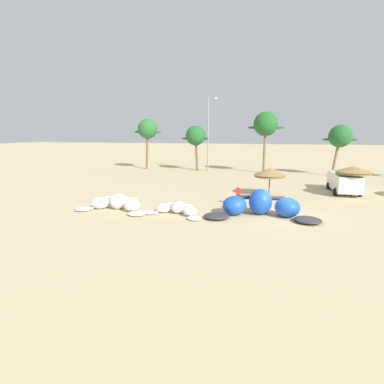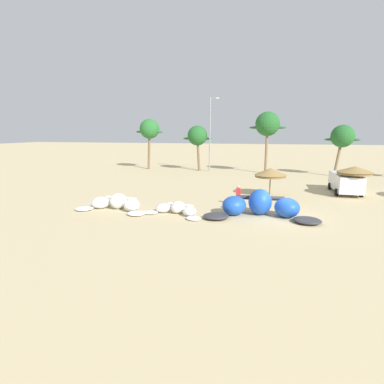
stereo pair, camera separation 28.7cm
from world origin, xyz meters
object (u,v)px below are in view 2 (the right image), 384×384
parked_van (345,182)px  kite_left (176,209)px  beach_umbrella_near_van (271,173)px  kite_left_of_center (260,206)px  person_near_kites (238,196)px  palm_left (197,136)px  beach_umbrella_middle (355,170)px  palm_left_of_gap (268,125)px  kite_far_left (116,204)px  palm_center_left (342,137)px  palm_leftmost (149,130)px  lamppost_west (210,132)px

parked_van → kite_left: bearing=-140.0°
beach_umbrella_near_van → kite_left_of_center: bearing=-95.3°
person_near_kites → palm_left: (-8.15, 21.05, 4.30)m
beach_umbrella_middle → palm_left: (-17.89, 15.02, 2.74)m
kite_left → palm_left_of_gap: bearing=76.2°
beach_umbrella_middle → palm_left: palm_left is taller
beach_umbrella_middle → person_near_kites: size_ratio=1.90×
beach_umbrella_near_van → palm_left_of_gap: bearing=92.0°
kite_far_left → palm_center_left: palm_center_left is taller
parked_van → person_near_kites: 12.14m
beach_umbrella_middle → palm_left: size_ratio=0.46×
beach_umbrella_middle → palm_left_of_gap: palm_left_of_gap is taller
parked_van → kite_far_left: bearing=-148.5°
kite_left_of_center → beach_umbrella_near_van: size_ratio=2.80×
beach_umbrella_near_van → palm_leftmost: size_ratio=0.37×
person_near_kites → palm_center_left: size_ratio=0.24×
beach_umbrella_middle → palm_leftmost: palm_leftmost is taller
kite_far_left → parked_van: 21.33m
kite_left → lamppost_west: bearing=94.9°
beach_umbrella_middle → palm_center_left: (1.58, 13.59, 2.74)m
person_near_kites → palm_left_of_gap: (1.88, 20.43, 5.91)m
kite_left → palm_center_left: size_ratio=0.71×
kite_left_of_center → palm_left: size_ratio=1.21×
kite_far_left → kite_left: kite_far_left is taller
kite_left → palm_center_left: palm_center_left is taller
parked_van → lamppost_west: (-15.51, 12.93, 4.68)m
kite_left → palm_left: 25.42m
kite_left → palm_leftmost: palm_leftmost is taller
kite_left → kite_left_of_center: bearing=8.8°
kite_left_of_center → palm_left_of_gap: 23.88m
kite_left → person_near_kites: (4.03, 3.57, 0.48)m
palm_left_of_gap → palm_center_left: bearing=-4.9°
kite_left_of_center → palm_left: palm_left is taller
palm_left → palm_left_of_gap: (10.02, -0.62, 1.61)m
palm_left → lamppost_west: 2.18m
kite_left_of_center → palm_center_left: size_ratio=1.21×
beach_umbrella_near_van → palm_left: bearing=122.6°
beach_umbrella_middle → lamppost_west: size_ratio=0.29×
palm_leftmost → palm_left: (7.59, -0.12, -0.97)m
palm_leftmost → person_near_kites: bearing=-53.4°
person_near_kites → lamppost_west: (-6.11, 20.62, 4.96)m
kite_left_of_center → person_near_kites: 3.21m
person_near_kites → palm_left: bearing=111.2°
beach_umbrella_middle → palm_left: 23.52m
beach_umbrella_near_van → palm_left: palm_left is taller
kite_left_of_center → beach_umbrella_near_van: beach_umbrella_near_van is taller
kite_far_left → lamppost_west: size_ratio=0.57×
kite_left → palm_center_left: 28.22m
palm_leftmost → kite_left_of_center: bearing=-53.7°
parked_van → beach_umbrella_middle: bearing=-78.3°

